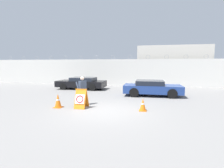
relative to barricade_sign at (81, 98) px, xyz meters
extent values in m
plane|color=gray|center=(1.47, -0.30, -0.53)|extent=(90.00, 90.00, 0.00)
cube|color=silver|center=(1.47, 10.85, 0.95)|extent=(36.00, 0.30, 2.95)
torus|color=gray|center=(-14.18, 10.85, 2.65)|extent=(0.47, 0.03, 0.47)
torus|color=gray|center=(-12.22, 10.85, 2.65)|extent=(0.47, 0.03, 0.47)
torus|color=gray|center=(-10.27, 10.85, 2.65)|extent=(0.47, 0.03, 0.47)
torus|color=gray|center=(-8.31, 10.85, 2.65)|extent=(0.47, 0.03, 0.47)
torus|color=gray|center=(-6.36, 10.85, 2.65)|extent=(0.47, 0.03, 0.47)
torus|color=gray|center=(-4.40, 10.85, 2.65)|extent=(0.47, 0.03, 0.47)
torus|color=gray|center=(-2.44, 10.85, 2.65)|extent=(0.47, 0.03, 0.47)
torus|color=gray|center=(-0.49, 10.85, 2.65)|extent=(0.47, 0.03, 0.47)
torus|color=gray|center=(1.47, 10.85, 2.65)|extent=(0.47, 0.03, 0.47)
torus|color=gray|center=(3.42, 10.85, 2.65)|extent=(0.47, 0.03, 0.47)
torus|color=gray|center=(5.38, 10.85, 2.65)|extent=(0.47, 0.03, 0.47)
torus|color=gray|center=(7.33, 10.85, 2.65)|extent=(0.47, 0.03, 0.47)
torus|color=gray|center=(9.29, 10.85, 2.65)|extent=(0.47, 0.03, 0.47)
cube|color=beige|center=(6.30, 15.07, 1.75)|extent=(8.24, 6.09, 4.56)
cube|color=orange|center=(0.00, -0.13, -0.02)|extent=(0.61, 0.41, 1.02)
cube|color=orange|center=(0.00, 0.24, -0.02)|extent=(0.61, 0.41, 1.02)
cube|color=orange|center=(0.00, 0.05, 0.50)|extent=(0.65, 0.06, 0.05)
cube|color=white|center=(0.00, -0.17, 0.00)|extent=(0.52, 0.20, 0.49)
torus|color=red|center=(0.00, -0.19, 0.00)|extent=(0.42, 0.19, 0.41)
cylinder|color=#232838|center=(-0.14, 0.75, -0.12)|extent=(0.15, 0.15, 0.81)
cylinder|color=#232838|center=(-0.23, 0.59, -0.12)|extent=(0.15, 0.15, 0.81)
cube|color=#384256|center=(-0.18, 0.67, 0.59)|extent=(0.40, 0.47, 0.62)
sphere|color=beige|center=(-0.18, 0.67, 1.05)|extent=(0.22, 0.22, 0.22)
cylinder|color=#384256|center=(-0.05, 0.90, 0.60)|extent=(0.09, 0.09, 0.59)
cylinder|color=#384256|center=(-0.40, 0.49, 0.58)|extent=(0.33, 0.24, 0.57)
cube|color=orange|center=(-1.29, -0.20, -0.51)|extent=(0.43, 0.43, 0.03)
cone|color=orange|center=(-1.29, -0.20, -0.13)|extent=(0.37, 0.37, 0.74)
cylinder|color=white|center=(-1.29, -0.20, -0.09)|extent=(0.18, 0.18, 0.10)
cube|color=orange|center=(3.34, 0.10, -0.51)|extent=(0.38, 0.38, 0.03)
cone|color=orange|center=(3.34, 0.10, -0.19)|extent=(0.33, 0.33, 0.61)
cylinder|color=white|center=(3.34, 0.10, -0.16)|extent=(0.16, 0.16, 0.09)
cylinder|color=black|center=(-4.26, 6.07, -0.20)|extent=(0.65, 0.21, 0.65)
cylinder|color=black|center=(-4.24, 7.89, -0.20)|extent=(0.65, 0.21, 0.65)
cylinder|color=black|center=(-1.39, 6.04, -0.20)|extent=(0.65, 0.21, 0.65)
cylinder|color=black|center=(-1.37, 7.86, -0.20)|extent=(0.65, 0.21, 0.65)
cube|color=black|center=(-2.81, 6.97, -0.01)|extent=(4.65, 1.98, 0.58)
cube|color=black|center=(-2.58, 6.96, 0.44)|extent=(2.24, 1.76, 0.33)
cylinder|color=black|center=(5.20, 5.55, -0.18)|extent=(0.69, 0.21, 0.69)
cylinder|color=black|center=(5.24, 3.82, -0.18)|extent=(0.69, 0.21, 0.69)
cylinder|color=black|center=(2.54, 5.50, -0.18)|extent=(0.69, 0.21, 0.69)
cylinder|color=black|center=(2.57, 3.76, -0.18)|extent=(0.69, 0.21, 0.69)
cube|color=navy|center=(3.89, 4.66, 0.01)|extent=(4.34, 1.93, 0.58)
cube|color=black|center=(3.67, 4.65, 0.47)|extent=(2.10, 1.70, 0.34)
camera|label=1|loc=(3.64, -8.86, 1.88)|focal=28.00mm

